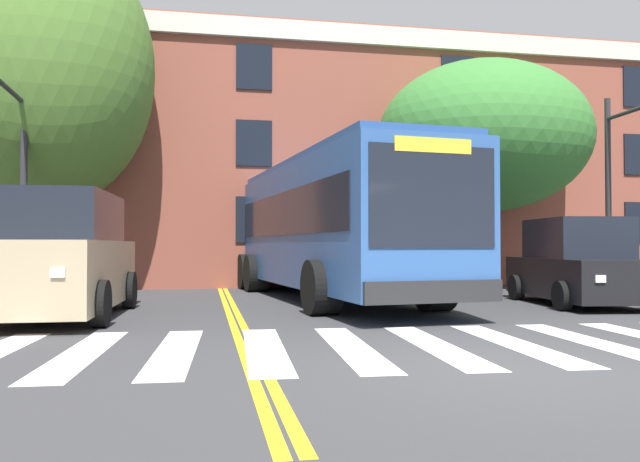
{
  "coord_description": "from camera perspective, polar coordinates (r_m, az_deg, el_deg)",
  "views": [
    {
      "loc": [
        -3.29,
        -5.99,
        1.31
      ],
      "look_at": [
        -0.64,
        8.2,
        1.64
      ],
      "focal_mm": 35.0,
      "sensor_mm": 36.0,
      "label": 1
    }
  ],
  "objects": [
    {
      "name": "ground_plane",
      "position": [
        6.96,
        18.29,
        -12.12
      ],
      "size": [
        120.0,
        120.0,
        0.0
      ],
      "primitive_type": "plane",
      "color": "#38383A"
    },
    {
      "name": "crosswalk",
      "position": [
        8.44,
        10.38,
        -10.21
      ],
      "size": [
        13.92,
        4.25,
        0.01
      ],
      "color": "white",
      "rests_on": "ground"
    },
    {
      "name": "lane_line_yellow_inner",
      "position": [
        21.83,
        -9.34,
        -4.72
      ],
      "size": [
        0.12,
        36.0,
        0.01
      ],
      "primitive_type": "cube",
      "color": "gold",
      "rests_on": "ground"
    },
    {
      "name": "lane_line_yellow_outer",
      "position": [
        21.83,
        -8.92,
        -4.72
      ],
      "size": [
        0.12,
        36.0,
        0.01
      ],
      "primitive_type": "cube",
      "color": "gold",
      "rests_on": "ground"
    },
    {
      "name": "city_bus",
      "position": [
        15.5,
        0.33,
        0.43
      ],
      "size": [
        3.88,
        11.82,
        3.3
      ],
      "color": "#2D5699",
      "rests_on": "ground"
    },
    {
      "name": "car_tan_near_lane",
      "position": [
        12.24,
        -22.75,
        -2.3
      ],
      "size": [
        2.38,
        4.97,
        2.27
      ],
      "color": "tan",
      "rests_on": "ground"
    },
    {
      "name": "car_black_far_lane",
      "position": [
        14.9,
        22.44,
        -2.92
      ],
      "size": [
        2.42,
        4.24,
        1.9
      ],
      "color": "black",
      "rests_on": "ground"
    },
    {
      "name": "traffic_light_far_corner",
      "position": [
        14.3,
        -27.16,
        7.37
      ],
      "size": [
        0.37,
        4.37,
        5.05
      ],
      "color": "#28282D",
      "rests_on": "ground"
    },
    {
      "name": "street_tree_curbside_large",
      "position": [
        20.18,
        14.75,
        8.21
      ],
      "size": [
        9.45,
        9.44,
        6.95
      ],
      "color": "brown",
      "rests_on": "ground"
    },
    {
      "name": "street_tree_curbside_small",
      "position": [
        18.64,
        -23.45,
        13.38
      ],
      "size": [
        7.71,
        7.71,
        9.71
      ],
      "color": "#4C3D2D",
      "rests_on": "ground"
    },
    {
      "name": "building_facade",
      "position": [
        22.84,
        -6.78,
        5.93
      ],
      "size": [
        32.99,
        7.39,
        8.36
      ],
      "color": "brown",
      "rests_on": "ground"
    }
  ]
}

